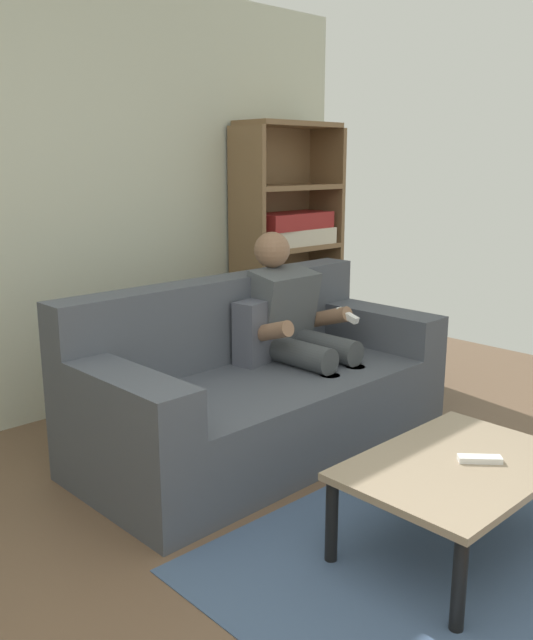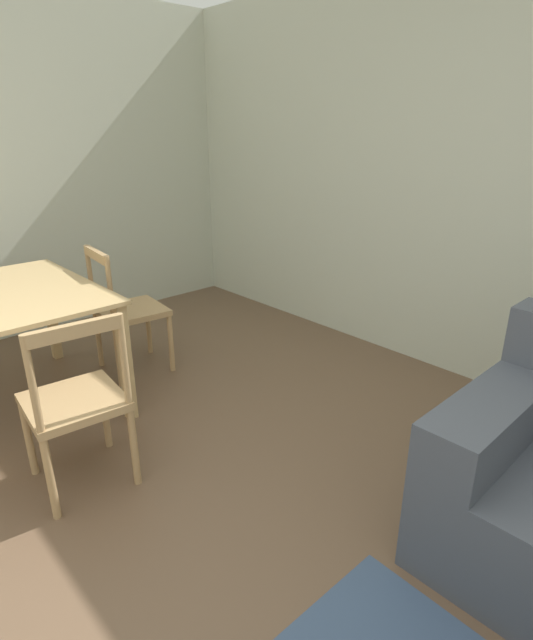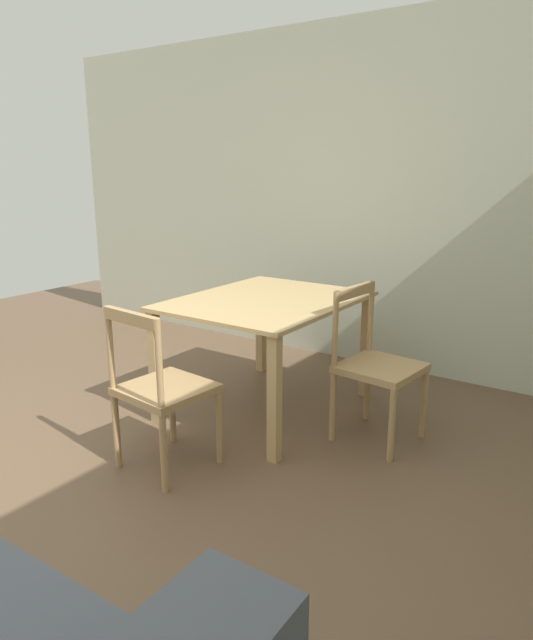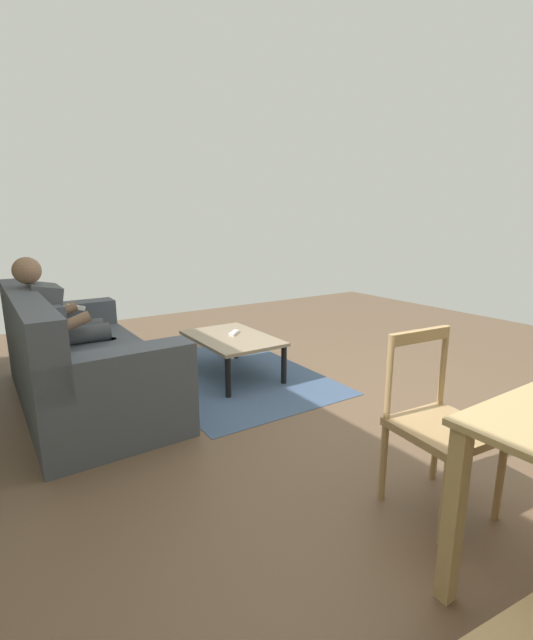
# 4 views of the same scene
# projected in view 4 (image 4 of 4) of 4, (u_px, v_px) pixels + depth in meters

# --- Properties ---
(ground_plane) EXTENTS (8.35, 8.35, 0.00)m
(ground_plane) POSITION_uv_depth(u_px,v_px,m) (345.00, 418.00, 3.15)
(ground_plane) COLOR brown
(couch) EXTENTS (2.09, 0.97, 0.90)m
(couch) POSITION_uv_depth(u_px,v_px,m) (77.00, 363.00, 3.35)
(couch) COLOR #474C56
(couch) RESTS_ON ground_plane
(person_lounging) EXTENTS (0.60, 0.86, 1.14)m
(person_lounging) POSITION_uv_depth(u_px,v_px,m) (61.00, 323.00, 3.55)
(person_lounging) COLOR #4C5156
(person_lounging) RESTS_ON ground_plane
(coffee_table) EXTENTS (0.94, 0.64, 0.37)m
(coffee_table) POSITION_uv_depth(u_px,v_px,m) (232.00, 341.00, 3.95)
(coffee_table) COLOR gray
(coffee_table) RESTS_ON ground_plane
(tv_remote) EXTENTS (0.15, 0.16, 0.02)m
(tv_remote) POSITION_uv_depth(u_px,v_px,m) (234.00, 333.00, 4.02)
(tv_remote) COLOR white
(tv_remote) RESTS_ON coffee_table
(dining_chair_facing_couch) EXTENTS (0.46, 0.46, 0.88)m
(dining_chair_facing_couch) POSITION_uv_depth(u_px,v_px,m) (439.00, 425.00, 2.10)
(dining_chair_facing_couch) COLOR tan
(dining_chair_facing_couch) RESTS_ON ground_plane
(area_rug) EXTENTS (2.01, 1.42, 0.01)m
(area_rug) POSITION_uv_depth(u_px,v_px,m) (233.00, 375.00, 4.02)
(area_rug) COLOR #3D5170
(area_rug) RESTS_ON ground_plane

